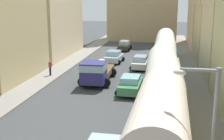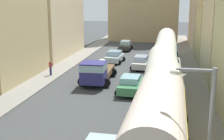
% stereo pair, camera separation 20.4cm
% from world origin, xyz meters
% --- Properties ---
extents(ground_plane, '(154.00, 154.00, 0.00)m').
position_xyz_m(ground_plane, '(0.00, 27.00, 0.00)').
color(ground_plane, '#3F4143').
extents(sidewalk_left, '(2.50, 70.00, 0.14)m').
position_xyz_m(sidewalk_left, '(-7.25, 27.00, 0.07)').
color(sidewalk_left, gray).
rests_on(sidewalk_left, ground).
extents(sidewalk_right, '(2.50, 70.00, 0.14)m').
position_xyz_m(sidewalk_right, '(7.25, 27.00, 0.07)').
color(sidewalk_right, gray).
rests_on(sidewalk_right, ground).
extents(building_left_2, '(5.78, 10.52, 9.68)m').
position_xyz_m(building_left_2, '(-11.13, 21.30, 4.86)').
color(building_left_2, '#C9B480').
rests_on(building_left_2, ground).
extents(building_left_3, '(5.74, 13.52, 13.32)m').
position_xyz_m(building_left_3, '(-11.11, 34.22, 6.69)').
color(building_left_3, beige).
rests_on(building_left_3, ground).
extents(building_right_3, '(5.76, 9.67, 8.09)m').
position_xyz_m(building_right_3, '(11.12, 35.05, 4.08)').
color(building_right_3, tan).
rests_on(building_right_3, ground).
extents(building_right_4, '(6.53, 13.67, 10.40)m').
position_xyz_m(building_right_4, '(11.47, 47.55, 5.23)').
color(building_right_4, beige).
rests_on(building_right_4, ground).
extents(distant_church, '(12.97, 6.90, 20.23)m').
position_xyz_m(distant_church, '(0.00, 53.44, 7.22)').
color(distant_church, tan).
rests_on(distant_church, ground).
extents(parked_bus_0, '(3.44, 8.33, 4.28)m').
position_xyz_m(parked_bus_0, '(4.60, 6.50, 2.37)').
color(parked_bus_0, yellow).
rests_on(parked_bus_0, ground).
extents(parked_bus_1, '(3.51, 9.53, 4.20)m').
position_xyz_m(parked_bus_1, '(4.60, 15.50, 2.32)').
color(parked_bus_1, silver).
rests_on(parked_bus_1, ground).
extents(parked_bus_2, '(3.29, 9.45, 4.02)m').
position_xyz_m(parked_bus_2, '(4.60, 24.50, 2.23)').
color(parked_bus_2, teal).
rests_on(parked_bus_2, ground).
extents(parked_bus_3, '(3.33, 8.60, 3.93)m').
position_xyz_m(parked_bus_3, '(4.60, 33.50, 2.15)').
color(parked_bus_3, teal).
rests_on(parked_bus_3, ground).
extents(cargo_truck_0, '(3.17, 6.87, 2.34)m').
position_xyz_m(cargo_truck_0, '(-1.68, 21.30, 1.23)').
color(cargo_truck_0, navy).
rests_on(cargo_truck_0, ground).
extents(car_0, '(2.50, 3.77, 1.54)m').
position_xyz_m(car_0, '(-1.75, 31.28, 0.76)').
color(car_0, silver).
rests_on(car_0, ground).
extents(car_1, '(2.15, 4.04, 1.52)m').
position_xyz_m(car_1, '(-1.74, 40.93, 0.76)').
color(car_1, '#272B21').
rests_on(car_1, ground).
extents(car_3, '(2.37, 3.95, 1.49)m').
position_xyz_m(car_3, '(1.87, 19.00, 0.75)').
color(car_3, '#478B59').
rests_on(car_3, ground).
extents(car_4, '(2.31, 4.00, 1.52)m').
position_xyz_m(car_4, '(1.89, 28.42, 0.76)').
color(car_4, silver).
rests_on(car_4, ground).
extents(pedestrian_0, '(0.45, 0.45, 1.72)m').
position_xyz_m(pedestrian_0, '(-7.02, 23.08, 0.99)').
color(pedestrian_0, '#1E1C48').
rests_on(pedestrian_0, ground).
extents(streetlamp_near, '(1.56, 0.28, 5.68)m').
position_xyz_m(streetlamp_near, '(6.28, 4.36, 3.42)').
color(streetlamp_near, gray).
rests_on(streetlamp_near, ground).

